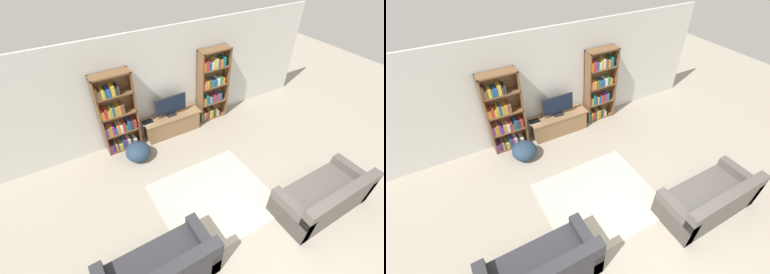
# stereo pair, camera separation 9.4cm
# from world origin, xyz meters

# --- Properties ---
(ground_plane) EXTENTS (18.00, 18.00, 0.00)m
(ground_plane) POSITION_xyz_m (0.00, 0.00, 0.00)
(ground_plane) COLOR #9E9384
(wall_back) EXTENTS (8.80, 0.06, 2.60)m
(wall_back) POSITION_xyz_m (0.00, 4.23, 1.30)
(wall_back) COLOR silver
(wall_back) RESTS_ON ground_plane
(bookshelf_left) EXTENTS (0.83, 0.30, 1.95)m
(bookshelf_left) POSITION_xyz_m (-1.19, 4.05, 0.90)
(bookshelf_left) COLOR brown
(bookshelf_left) RESTS_ON ground_plane
(bookshelf_right) EXTENTS (0.83, 0.30, 1.95)m
(bookshelf_right) POSITION_xyz_m (1.35, 4.05, 0.95)
(bookshelf_right) COLOR brown
(bookshelf_right) RESTS_ON ground_plane
(tv_stand) EXTENTS (1.49, 0.45, 0.53)m
(tv_stand) POSITION_xyz_m (0.11, 3.95, 0.27)
(tv_stand) COLOR #8E6B47
(tv_stand) RESTS_ON ground_plane
(television) EXTENTS (0.81, 0.16, 0.54)m
(television) POSITION_xyz_m (0.11, 3.96, 0.82)
(television) COLOR black
(television) RESTS_ON tv_stand
(laptop) EXTENTS (0.28, 0.21, 0.03)m
(laptop) POSITION_xyz_m (-0.53, 3.97, 0.55)
(laptop) COLOR silver
(laptop) RESTS_ON tv_stand
(area_rug) EXTENTS (2.18, 1.93, 0.02)m
(area_rug) POSITION_xyz_m (-0.12, 1.64, 0.01)
(area_rug) COLOR beige
(area_rug) RESTS_ON ground_plane
(couch_left_sectional) EXTENTS (1.74, 0.82, 0.86)m
(couch_left_sectional) POSITION_xyz_m (-1.70, 0.78, 0.29)
(couch_left_sectional) COLOR #2D2D33
(couch_left_sectional) RESTS_ON ground_plane
(couch_right_sofa) EXTENTS (1.86, 0.86, 0.81)m
(couch_right_sofa) POSITION_xyz_m (1.53, 0.46, 0.28)
(couch_right_sofa) COLOR #56514C
(couch_right_sofa) RESTS_ON ground_plane
(beanbag_ottoman) EXTENTS (0.57, 0.57, 0.42)m
(beanbag_ottoman) POSITION_xyz_m (-1.01, 3.47, 0.21)
(beanbag_ottoman) COLOR #23384C
(beanbag_ottoman) RESTS_ON ground_plane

